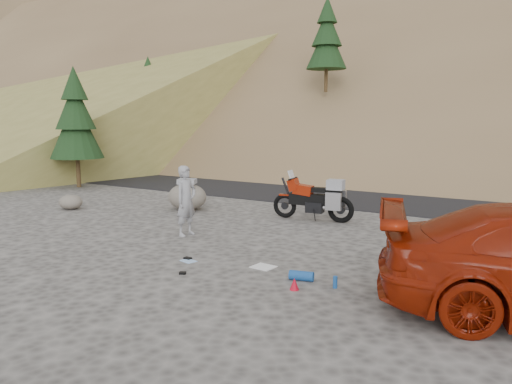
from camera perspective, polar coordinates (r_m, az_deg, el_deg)
ground at (r=11.67m, az=-3.16°, el=-5.86°), size 140.00×140.00×0.00m
road at (r=19.56m, az=12.33°, el=-0.27°), size 120.00×7.00×0.05m
hillside at (r=51.18m, az=25.63°, el=16.77°), size 120.00×73.00×46.72m
conifer_verge at (r=22.29m, az=-19.92°, el=7.92°), size 2.20×2.20×5.04m
motorcycle at (r=14.23m, az=6.91°, el=-0.82°), size 2.40×0.88×1.43m
man at (r=12.56m, az=-7.90°, el=-4.90°), size 0.45×0.65×1.73m
boulder at (r=15.96m, az=-7.86°, el=-0.46°), size 1.50×1.36×1.01m
small_rock at (r=17.01m, az=-20.43°, el=-1.08°), size 0.98×0.93×0.47m
gear_white_cloth at (r=9.82m, az=0.85°, el=-8.55°), size 0.46×0.41×0.01m
gear_blue_mat at (r=9.06m, az=5.21°, el=-9.51°), size 0.46×0.27×0.17m
gear_bottle at (r=8.74m, az=9.04°, el=-10.14°), size 0.09×0.09×0.21m
gear_funnel at (r=8.57m, az=4.41°, el=-10.43°), size 0.20×0.20×0.21m
gear_glove_a at (r=10.43m, az=-7.81°, el=-7.52°), size 0.15×0.11×0.04m
gear_glove_b at (r=9.49m, az=-8.38°, el=-9.15°), size 0.15×0.14×0.04m
gear_blue_cloth at (r=10.30m, az=-7.74°, el=-7.81°), size 0.35×0.29×0.01m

